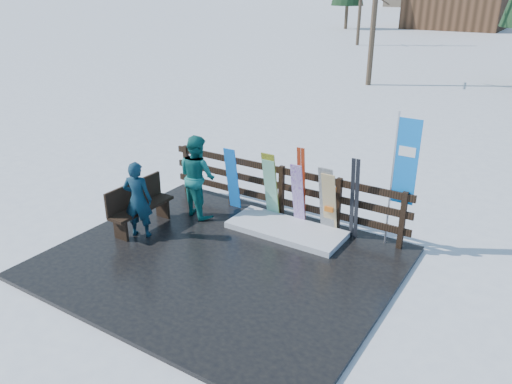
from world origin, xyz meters
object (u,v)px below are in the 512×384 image
Objects in this scene: snowboard_2 at (271,186)px; rental_flag at (403,167)px; snowboard_4 at (327,201)px; snowboard_1 at (271,189)px; bench at (139,204)px; person_back at (197,176)px; snowboard_5 at (329,204)px; person_front at (138,200)px; snowboard_0 at (232,179)px; snowboard_3 at (298,195)px.

rental_flag is (2.60, 0.27, 0.86)m from snowboard_2.
snowboard_1 is at bearing 180.00° from snowboard_4.
snowboard_4 is (1.28, 0.00, 0.04)m from snowboard_1.
snowboard_2 reaches higher than bench.
person_back is at bearing -166.43° from snowboard_4.
snowboard_5 is (1.34, -0.00, -0.02)m from snowboard_1.
snowboard_2 is at bearing -154.46° from person_front.
snowboard_0 is 0.81m from person_back.
snowboard_2 is at bearing 180.00° from snowboard_4.
rental_flag is 1.46× the size of person_back.
snowboard_3 is (2.71, 1.78, 0.18)m from bench.
snowboard_2 is at bearing -174.08° from rental_flag.
snowboard_2 is 0.98× the size of person_front.
bench is 0.98× the size of snowboard_2.
snowboard_0 is at bearing 180.00° from snowboard_5.
person_back is (-4.03, -0.92, -0.72)m from rental_flag.
person_front is at bearing -146.85° from snowboard_5.
snowboard_0 reaches higher than snowboard_3.
snowboard_4 is (2.26, 0.00, 0.01)m from snowboard_0.
rental_flag is at bearing -175.47° from person_front.
snowboard_4 is at bearing -0.00° from snowboard_2.
bench is 0.46m from person_front.
snowboard_3 is at bearing 33.32° from bench.
person_back is at bearing -155.37° from snowboard_2.
snowboard_0 is 0.98m from snowboard_2.
snowboard_4 is at bearing -169.59° from person_front.
person_back is (-2.77, -0.65, 0.22)m from snowboard_5.
snowboard_5 is 0.88× the size of person_front.
snowboard_1 is 1.28m from snowboard_4.
snowboard_0 is 1.62m from snowboard_3.
snowboard_2 is 2.76m from rental_flag.
snowboard_5 is (2.32, -0.00, -0.04)m from snowboard_0.
snowboard_4 is at bearing 0.00° from snowboard_1.
rental_flag is (1.32, 0.27, 0.89)m from snowboard_4.
person_back reaches higher than snowboard_0.
person_back is (-2.07, -0.65, 0.20)m from snowboard_3.
snowboard_0 is 0.98m from snowboard_1.
snowboard_3 reaches higher than bench.
snowboard_2 is 0.59× the size of rental_flag.
snowboard_3 is 0.64m from snowboard_4.
snowboard_3 is 1.03× the size of snowboard_5.
snowboard_0 is (1.08, 1.78, 0.19)m from bench.
snowboard_5 reaches higher than bench.
person_front reaches higher than snowboard_4.
snowboard_0 reaches higher than snowboard_1.
snowboard_2 is at bearing 180.00° from snowboard_1.
person_front is (-2.44, -2.05, 0.08)m from snowboard_3.
snowboard_0 is 2.32m from snowboard_5.
snowboard_3 is at bearing 0.00° from snowboard_0.
snowboard_0 is 1.02× the size of snowboard_3.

